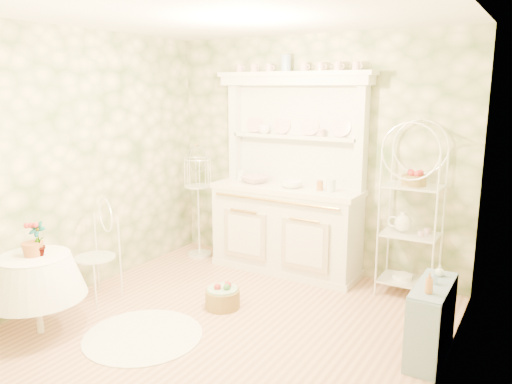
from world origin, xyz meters
The scene contains 22 objects.
floor centered at (0.00, 0.00, 0.00)m, with size 3.60×3.60×0.00m, color #DBA780.
ceiling centered at (0.00, 0.00, 2.70)m, with size 3.60×3.60×0.00m, color white.
wall_left centered at (-1.80, 0.00, 1.35)m, with size 3.60×3.60×0.00m, color beige.
wall_right centered at (1.80, 0.00, 1.35)m, with size 3.60×3.60×0.00m, color beige.
wall_back centered at (0.00, 1.80, 1.35)m, with size 3.60×3.60×0.00m, color beige.
wall_front centered at (0.00, -1.80, 1.35)m, with size 3.60×3.60×0.00m, color beige.
kitchen_dresser centered at (-0.20, 1.52, 1.15)m, with size 1.87×0.61×2.29m, color white.
bakers_rack centered at (1.21, 1.55, 0.97)m, with size 0.60×0.43×1.94m, color white.
side_shelf centered at (1.68, 0.39, 0.30)m, with size 0.26×0.69×0.59m, color #7992A5.
round_table centered at (-1.34, -0.95, 0.39)m, with size 0.71×0.71×0.78m, color white.
cafe_chair centered at (-1.46, -0.20, 0.39)m, with size 0.36×0.36×0.79m, color white.
birdcage_stand centered at (-1.38, 1.41, 0.77)m, with size 0.37×0.37×1.55m, color white.
floor_basket centered at (-0.26, 0.30, 0.12)m, with size 0.37×0.37×0.24m, color olive.
lace_rug centered at (-0.53, -0.54, 0.00)m, with size 1.03×1.03×0.01m, color white.
bowl_floral centered at (-0.62, 1.52, 1.02)m, with size 0.31×0.31×0.08m, color white.
bowl_white centered at (-0.11, 1.47, 1.02)m, with size 0.25×0.25×0.08m, color white.
cup_left centered at (-0.58, 1.67, 1.61)m, with size 0.14×0.14×0.11m, color white.
cup_right centered at (0.14, 1.68, 1.61)m, with size 0.09×0.09×0.09m, color white.
potted_geranium centered at (-1.30, -0.92, 0.85)m, with size 0.16×0.11×0.29m, color #3F7238.
bottle_amber centered at (1.68, 0.19, 0.68)m, with size 0.06×0.06×0.16m, color #AC6D32.
bottle_blue centered at (1.68, 0.40, 0.65)m, with size 0.04×0.04×0.10m, color #8BA3C8.
bottle_glass centered at (1.68, 0.59, 0.65)m, with size 0.07×0.07×0.09m, color silver.
Camera 1 is at (2.35, -3.46, 2.12)m, focal length 35.00 mm.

